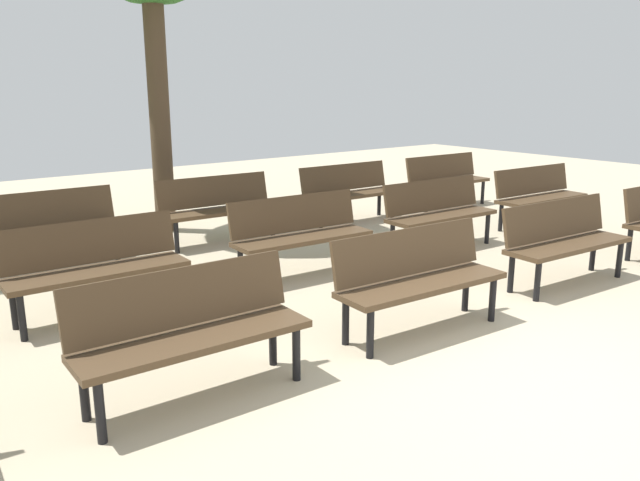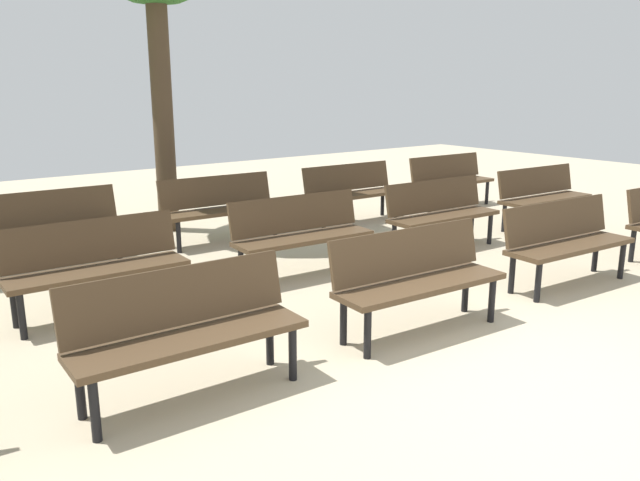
# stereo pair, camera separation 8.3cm
# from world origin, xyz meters

# --- Properties ---
(ground_plane) EXTENTS (25.80, 25.80, 0.00)m
(ground_plane) POSITION_xyz_m (0.00, 0.00, 0.00)
(ground_plane) COLOR #BCAD8E
(bench_r0_c1) EXTENTS (1.62, 0.54, 0.87)m
(bench_r0_c1) POSITION_xyz_m (-2.03, 1.66, 0.50)
(bench_r0_c1) COLOR #4C3823
(bench_r0_c1) RESTS_ON ground_plane
(bench_r0_c2) EXTENTS (1.63, 0.58, 0.87)m
(bench_r0_c2) POSITION_xyz_m (0.05, 1.54, 0.50)
(bench_r0_c2) COLOR #4C3823
(bench_r0_c2) RESTS_ON ground_plane
(bench_r0_c3) EXTENTS (1.63, 0.59, 0.87)m
(bench_r0_c3) POSITION_xyz_m (2.23, 1.50, 0.50)
(bench_r0_c3) COLOR #4C3823
(bench_r0_c3) RESTS_ON ground_plane
(bench_r1_c1) EXTENTS (1.61, 0.53, 0.87)m
(bench_r1_c1) POSITION_xyz_m (-2.00, 3.58, 0.50)
(bench_r1_c1) COLOR #4C3823
(bench_r1_c1) RESTS_ON ground_plane
(bench_r1_c2) EXTENTS (1.63, 0.58, 0.87)m
(bench_r1_c2) POSITION_xyz_m (0.22, 3.47, 0.50)
(bench_r1_c2) COLOR #4C3823
(bench_r1_c2) RESTS_ON ground_plane
(bench_r1_c3) EXTENTS (1.62, 0.55, 0.87)m
(bench_r1_c3) POSITION_xyz_m (2.31, 3.32, 0.50)
(bench_r1_c3) COLOR #4C3823
(bench_r1_c3) RESTS_ON ground_plane
(bench_r1_c4) EXTENTS (1.62, 0.57, 0.87)m
(bench_r1_c4) POSITION_xyz_m (4.44, 3.27, 0.50)
(bench_r1_c4) COLOR #4C3823
(bench_r1_c4) RESTS_ON ground_plane
(bench_r2_c1) EXTENTS (1.61, 0.52, 0.87)m
(bench_r2_c1) POSITION_xyz_m (-1.89, 5.50, 0.50)
(bench_r2_c1) COLOR #4C3823
(bench_r2_c1) RESTS_ON ground_plane
(bench_r2_c2) EXTENTS (1.62, 0.56, 0.87)m
(bench_r2_c2) POSITION_xyz_m (0.24, 5.34, 0.50)
(bench_r2_c2) COLOR #4C3823
(bench_r2_c2) RESTS_ON ground_plane
(bench_r2_c3) EXTENTS (1.61, 0.53, 0.87)m
(bench_r2_c3) POSITION_xyz_m (2.44, 5.23, 0.50)
(bench_r2_c3) COLOR #4C3823
(bench_r2_c3) RESTS_ON ground_plane
(bench_r2_c4) EXTENTS (1.61, 0.53, 0.87)m
(bench_r2_c4) POSITION_xyz_m (4.56, 5.15, 0.50)
(bench_r2_c4) COLOR #4C3823
(bench_r2_c4) RESTS_ON ground_plane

